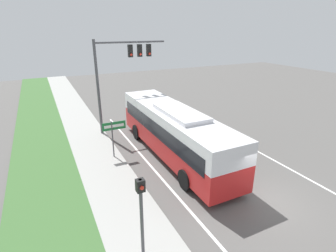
{
  "coord_description": "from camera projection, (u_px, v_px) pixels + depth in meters",
  "views": [
    {
      "loc": [
        -8.8,
        -7.36,
        7.8
      ],
      "look_at": [
        -1.63,
        7.17,
        1.68
      ],
      "focal_mm": 28.0,
      "sensor_mm": 36.0,
      "label": 1
    }
  ],
  "objects": [
    {
      "name": "lane_divider_far",
      "position": [
        314.0,
        182.0,
        14.06
      ],
      "size": [
        0.14,
        30.0,
        0.01
      ],
      "color": "silver",
      "rests_on": "ground_plane"
    },
    {
      "name": "signal_gantry",
      "position": [
        120.0,
        66.0,
        19.3
      ],
      "size": [
        5.42,
        0.41,
        7.04
      ],
      "color": "#4C4C51",
      "rests_on": "ground_plane"
    },
    {
      "name": "street_sign",
      "position": [
        114.0,
        132.0,
        16.09
      ],
      "size": [
        1.46,
        0.08,
        2.46
      ],
      "color": "#4C4C51",
      "rests_on": "ground_plane"
    },
    {
      "name": "ground_plane",
      "position": [
        264.0,
        201.0,
        12.57
      ],
      "size": [
        80.0,
        80.0,
        0.0
      ],
      "primitive_type": "plane",
      "color": "#565451"
    },
    {
      "name": "pedestrian_signal",
      "position": [
        141.0,
        206.0,
        8.77
      ],
      "size": [
        0.28,
        0.34,
        3.21
      ],
      "color": "#4C4C51",
      "rests_on": "ground_plane"
    },
    {
      "name": "lane_divider_near",
      "position": [
        201.0,
        224.0,
        11.08
      ],
      "size": [
        0.14,
        30.0,
        0.01
      ],
      "color": "silver",
      "rests_on": "ground_plane"
    },
    {
      "name": "sidewalk",
      "position": [
        144.0,
        244.0,
        9.99
      ],
      "size": [
        2.8,
        80.0,
        0.12
      ],
      "color": "#9E9E99",
      "rests_on": "ground_plane"
    },
    {
      "name": "bus",
      "position": [
        173.0,
        129.0,
        16.37
      ],
      "size": [
        2.67,
        11.65,
        3.3
      ],
      "color": "red",
      "rests_on": "ground_plane"
    }
  ]
}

